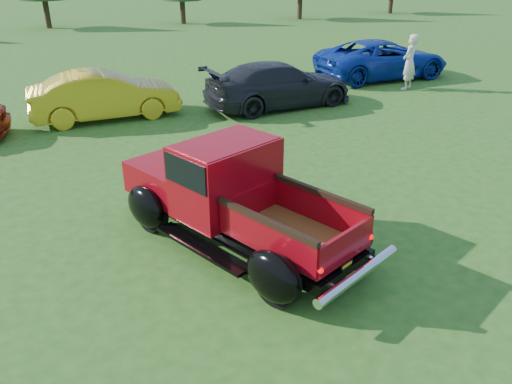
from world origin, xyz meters
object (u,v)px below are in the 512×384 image
at_px(pickup_truck, 226,193).
at_px(show_car_grey, 279,85).
at_px(spectator, 409,62).
at_px(show_car_blue, 382,59).
at_px(show_car_yellow, 105,95).

height_order(pickup_truck, show_car_grey, pickup_truck).
bearing_deg(pickup_truck, spectator, 14.72).
distance_m(pickup_truck, show_car_blue, 13.59).
bearing_deg(show_car_grey, show_car_blue, -73.02).
bearing_deg(spectator, show_car_grey, -27.22).
distance_m(pickup_truck, show_car_grey, 8.38).
bearing_deg(show_car_grey, spectator, -91.44).
distance_m(show_car_grey, spectator, 5.32).
distance_m(pickup_truck, spectator, 12.19).
relative_size(pickup_truck, spectator, 2.56).
distance_m(show_car_yellow, show_car_blue, 10.93).
relative_size(pickup_truck, show_car_grey, 1.02).
bearing_deg(show_car_blue, spectator, 173.28).
xyz_separation_m(show_car_yellow, spectator, (10.62, -0.28, 0.26)).
height_order(show_car_blue, spectator, spectator).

